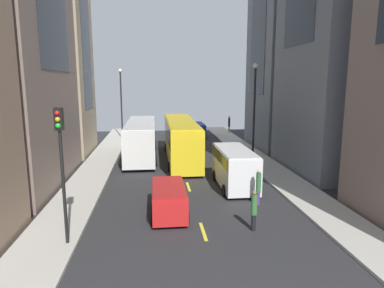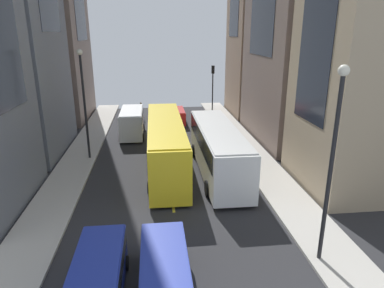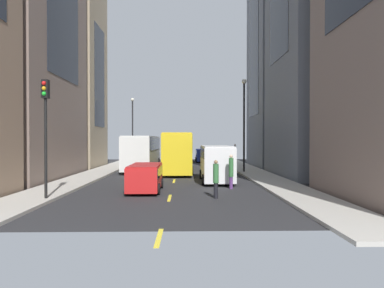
{
  "view_description": "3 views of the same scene",
  "coord_description": "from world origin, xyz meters",
  "px_view_note": "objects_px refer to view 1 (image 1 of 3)",
  "views": [
    {
      "loc": [
        -2.19,
        -28.88,
        6.95
      ],
      "look_at": [
        0.63,
        -3.51,
        2.29
      ],
      "focal_mm": 31.81,
      "sensor_mm": 36.0,
      "label": 1
    },
    {
      "loc": [
        0.92,
        25.24,
        9.66
      ],
      "look_at": [
        -1.75,
        1.47,
        1.87
      ],
      "focal_mm": 32.37,
      "sensor_mm": 36.0,
      "label": 2
    },
    {
      "loc": [
        0.8,
        -31.25,
        3.01
      ],
      "look_at": [
        1.45,
        -0.27,
        2.62
      ],
      "focal_mm": 31.34,
      "sensor_mm": 36.0,
      "label": 3
    }
  ],
  "objects_px": {
    "car_blue_0": "(197,129)",
    "traffic_light_near_corner": "(61,151)",
    "city_bus_white": "(141,136)",
    "pedestrian_crossing_near": "(229,124)",
    "car_blue_1": "(178,129)",
    "car_red_2": "(169,198)",
    "pedestrian_walking_far": "(258,186)",
    "delivery_van_white": "(235,165)",
    "pedestrian_waiting_curb": "(254,209)",
    "streetcar_yellow": "(181,136)"
  },
  "relations": [
    {
      "from": "car_blue_0",
      "to": "traffic_light_near_corner",
      "type": "xyz_separation_m",
      "value": [
        -9.22,
        -28.84,
        3.16
      ]
    },
    {
      "from": "city_bus_white",
      "to": "pedestrian_crossing_near",
      "type": "xyz_separation_m",
      "value": [
        11.38,
        13.69,
        -0.65
      ]
    },
    {
      "from": "car_blue_1",
      "to": "car_red_2",
      "type": "height_order",
      "value": "car_blue_1"
    },
    {
      "from": "car_blue_0",
      "to": "traffic_light_near_corner",
      "type": "distance_m",
      "value": 30.44
    },
    {
      "from": "pedestrian_crossing_near",
      "to": "pedestrian_walking_far",
      "type": "bearing_deg",
      "value": 153.31
    },
    {
      "from": "city_bus_white",
      "to": "car_blue_1",
      "type": "height_order",
      "value": "city_bus_white"
    },
    {
      "from": "delivery_van_white",
      "to": "pedestrian_waiting_curb",
      "type": "distance_m",
      "value": 6.83
    },
    {
      "from": "car_blue_0",
      "to": "pedestrian_walking_far",
      "type": "bearing_deg",
      "value": -89.05
    },
    {
      "from": "pedestrian_crossing_near",
      "to": "pedestrian_walking_far",
      "type": "distance_m",
      "value": 27.43
    },
    {
      "from": "streetcar_yellow",
      "to": "pedestrian_crossing_near",
      "type": "bearing_deg",
      "value": 62.63
    },
    {
      "from": "car_blue_1",
      "to": "delivery_van_white",
      "type": "bearing_deg",
      "value": -83.8
    },
    {
      "from": "pedestrian_waiting_curb",
      "to": "pedestrian_crossing_near",
      "type": "bearing_deg",
      "value": -118.89
    },
    {
      "from": "car_blue_1",
      "to": "pedestrian_walking_far",
      "type": "xyz_separation_m",
      "value": [
        2.9,
        -24.88,
        0.13
      ]
    },
    {
      "from": "streetcar_yellow",
      "to": "city_bus_white",
      "type": "bearing_deg",
      "value": 159.64
    },
    {
      "from": "streetcar_yellow",
      "to": "delivery_van_white",
      "type": "xyz_separation_m",
      "value": [
        2.9,
        -8.61,
        -0.61
      ]
    },
    {
      "from": "pedestrian_waiting_curb",
      "to": "traffic_light_near_corner",
      "type": "distance_m",
      "value": 8.98
    },
    {
      "from": "car_blue_0",
      "to": "pedestrian_crossing_near",
      "type": "relative_size",
      "value": 2.03
    },
    {
      "from": "car_red_2",
      "to": "traffic_light_near_corner",
      "type": "distance_m",
      "value": 6.34
    },
    {
      "from": "car_blue_1",
      "to": "traffic_light_near_corner",
      "type": "xyz_separation_m",
      "value": [
        -6.74,
        -28.83,
        3.19
      ]
    },
    {
      "from": "pedestrian_waiting_curb",
      "to": "car_blue_1",
      "type": "bearing_deg",
      "value": -105.2
    },
    {
      "from": "car_blue_0",
      "to": "pedestrian_crossing_near",
      "type": "distance_m",
      "value": 5.22
    },
    {
      "from": "delivery_van_white",
      "to": "car_red_2",
      "type": "bearing_deg",
      "value": -136.44
    },
    {
      "from": "car_blue_0",
      "to": "pedestrian_waiting_curb",
      "type": "xyz_separation_m",
      "value": [
        -0.83,
        -28.2,
        0.03
      ]
    },
    {
      "from": "car_red_2",
      "to": "traffic_light_near_corner",
      "type": "bearing_deg",
      "value": -145.63
    },
    {
      "from": "city_bus_white",
      "to": "car_red_2",
      "type": "distance_m",
      "value": 14.46
    },
    {
      "from": "city_bus_white",
      "to": "car_blue_1",
      "type": "relative_size",
      "value": 2.49
    },
    {
      "from": "traffic_light_near_corner",
      "to": "car_blue_1",
      "type": "bearing_deg",
      "value": 76.85
    },
    {
      "from": "car_blue_0",
      "to": "pedestrian_walking_far",
      "type": "relative_size",
      "value": 2.17
    },
    {
      "from": "delivery_van_white",
      "to": "pedestrian_crossing_near",
      "type": "relative_size",
      "value": 2.49
    },
    {
      "from": "car_blue_0",
      "to": "delivery_van_white",
      "type": "bearing_deg",
      "value": -90.43
    },
    {
      "from": "streetcar_yellow",
      "to": "pedestrian_waiting_curb",
      "type": "relative_size",
      "value": 6.62
    },
    {
      "from": "delivery_van_white",
      "to": "car_blue_0",
      "type": "height_order",
      "value": "delivery_van_white"
    },
    {
      "from": "traffic_light_near_corner",
      "to": "pedestrian_walking_far",
      "type": "bearing_deg",
      "value": 22.33
    },
    {
      "from": "car_blue_0",
      "to": "pedestrian_crossing_near",
      "type": "height_order",
      "value": "pedestrian_crossing_near"
    },
    {
      "from": "pedestrian_crossing_near",
      "to": "streetcar_yellow",
      "type": "bearing_deg",
      "value": 134.97
    },
    {
      "from": "delivery_van_white",
      "to": "car_red_2",
      "type": "distance_m",
      "value": 6.34
    },
    {
      "from": "streetcar_yellow",
      "to": "car_blue_0",
      "type": "bearing_deg",
      "value": 76.56
    },
    {
      "from": "car_blue_0",
      "to": "car_blue_1",
      "type": "bearing_deg",
      "value": -179.85
    },
    {
      "from": "city_bus_white",
      "to": "traffic_light_near_corner",
      "type": "bearing_deg",
      "value": -98.37
    },
    {
      "from": "delivery_van_white",
      "to": "traffic_light_near_corner",
      "type": "distance_m",
      "value": 12.01
    },
    {
      "from": "pedestrian_walking_far",
      "to": "car_blue_1",
      "type": "bearing_deg",
      "value": -108.0
    },
    {
      "from": "delivery_van_white",
      "to": "car_blue_0",
      "type": "relative_size",
      "value": 1.22
    },
    {
      "from": "city_bus_white",
      "to": "car_red_2",
      "type": "xyz_separation_m",
      "value": [
        1.94,
        -14.29,
        -1.08
      ]
    },
    {
      "from": "pedestrian_waiting_curb",
      "to": "traffic_light_near_corner",
      "type": "xyz_separation_m",
      "value": [
        -8.39,
        -0.64,
        3.12
      ]
    },
    {
      "from": "traffic_light_near_corner",
      "to": "city_bus_white",
      "type": "bearing_deg",
      "value": 81.63
    },
    {
      "from": "streetcar_yellow",
      "to": "car_blue_1",
      "type": "relative_size",
      "value": 2.83
    },
    {
      "from": "pedestrian_crossing_near",
      "to": "traffic_light_near_corner",
      "type": "xyz_separation_m",
      "value": [
        -13.94,
        -31.05,
        2.82
      ]
    },
    {
      "from": "delivery_van_white",
      "to": "car_red_2",
      "type": "relative_size",
      "value": 1.38
    },
    {
      "from": "pedestrian_crossing_near",
      "to": "car_blue_1",
      "type": "bearing_deg",
      "value": 89.46
    },
    {
      "from": "delivery_van_white",
      "to": "car_red_2",
      "type": "xyz_separation_m",
      "value": [
        -4.57,
        -4.35,
        -0.59
      ]
    }
  ]
}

